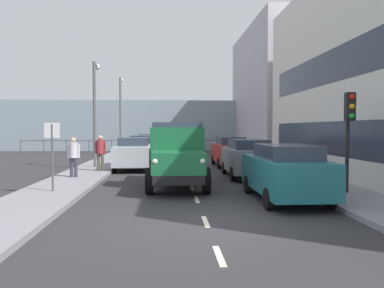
% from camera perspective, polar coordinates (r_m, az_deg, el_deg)
% --- Properties ---
extents(ground_plane, '(80.00, 80.00, 0.00)m').
position_cam_1_polar(ground_plane, '(17.64, -0.66, -4.87)').
color(ground_plane, '#2D2D30').
extents(sidewalk_left, '(2.26, 36.07, 0.15)m').
position_cam_1_polar(sidewalk_left, '(18.49, 14.31, -4.38)').
color(sidewalk_left, gray).
rests_on(sidewalk_left, ground_plane).
extents(sidewalk_right, '(2.26, 36.07, 0.15)m').
position_cam_1_polar(sidewalk_right, '(18.03, -16.02, -4.57)').
color(sidewalk_right, gray).
rests_on(sidewalk_right, ground_plane).
extents(road_centreline_markings, '(0.12, 31.79, 0.01)m').
position_cam_1_polar(road_centreline_markings, '(16.98, -0.55, -5.14)').
color(road_centreline_markings, silver).
rests_on(road_centreline_markings, ground_plane).
extents(building_far_block, '(6.64, 14.22, 10.78)m').
position_cam_1_polar(building_far_block, '(34.70, 13.50, 7.53)').
color(building_far_block, '#B7B2B7').
rests_on(building_far_block, ground_plane).
extents(sea_horizon, '(80.00, 0.80, 5.00)m').
position_cam_1_polar(sea_horizon, '(38.52, -2.24, 2.77)').
color(sea_horizon, '#84939E').
rests_on(sea_horizon, ground_plane).
extents(seawall_railing, '(28.08, 0.08, 1.20)m').
position_cam_1_polar(seawall_railing, '(34.94, -2.10, 0.21)').
color(seawall_railing, '#4C5156').
rests_on(seawall_railing, ground_plane).
extents(truck_vintage_green, '(2.17, 5.64, 2.43)m').
position_cam_1_polar(truck_vintage_green, '(14.23, -2.24, -1.84)').
color(truck_vintage_green, black).
rests_on(truck_vintage_green, ground_plane).
extents(car_teal_kerbside_near, '(1.90, 4.34, 1.72)m').
position_cam_1_polar(car_teal_kerbside_near, '(12.10, 13.66, -3.98)').
color(car_teal_kerbside_near, '#1E6670').
rests_on(car_teal_kerbside_near, ground_plane).
extents(car_grey_kerbside_1, '(1.92, 4.08, 1.72)m').
position_cam_1_polar(car_grey_kerbside_1, '(17.52, 8.22, -2.00)').
color(car_grey_kerbside_1, slate).
rests_on(car_grey_kerbside_1, ground_plane).
extents(car_red_kerbside_2, '(1.77, 4.46, 1.72)m').
position_cam_1_polar(car_red_kerbside_2, '(22.39, 5.63, -1.05)').
color(car_red_kerbside_2, '#B21E1E').
rests_on(car_red_kerbside_2, ground_plane).
extents(car_silver_oppositeside_0, '(1.97, 4.12, 1.72)m').
position_cam_1_polar(car_silver_oppositeside_0, '(20.71, -8.55, -1.33)').
color(car_silver_oppositeside_0, '#B7BABF').
rests_on(car_silver_oppositeside_0, ground_plane).
extents(car_navy_oppositeside_1, '(1.98, 4.64, 1.72)m').
position_cam_1_polar(car_navy_oppositeside_1, '(27.12, -7.36, -0.46)').
color(car_navy_oppositeside_1, navy).
rests_on(car_navy_oppositeside_1, ground_plane).
extents(car_white_oppositeside_2, '(1.82, 4.03, 1.72)m').
position_cam_1_polar(car_white_oppositeside_2, '(33.66, -6.62, 0.08)').
color(car_white_oppositeside_2, white).
rests_on(car_white_oppositeside_2, ground_plane).
extents(pedestrian_in_dark_coat, '(0.53, 0.34, 1.68)m').
position_cam_1_polar(pedestrian_in_dark_coat, '(17.00, -17.20, -1.39)').
color(pedestrian_in_dark_coat, '#383342').
rests_on(pedestrian_in_dark_coat, sidewalk_right).
extents(pedestrian_with_bag, '(0.53, 0.34, 1.73)m').
position_cam_1_polar(pedestrian_with_bag, '(19.10, -13.46, -0.86)').
color(pedestrian_with_bag, '#4C473D').
rests_on(pedestrian_with_bag, sidewalk_right).
extents(traffic_light_near, '(0.28, 0.41, 3.20)m').
position_cam_1_polar(traffic_light_near, '(13.15, 22.33, 3.29)').
color(traffic_light_near, black).
rests_on(traffic_light_near, sidewalk_left).
extents(lamp_post_promenade, '(0.32, 1.14, 5.66)m').
position_cam_1_polar(lamp_post_promenade, '(21.55, -14.21, 5.89)').
color(lamp_post_promenade, '#59595B').
rests_on(lamp_post_promenade, sidewalk_right).
extents(lamp_post_far, '(0.32, 1.14, 6.24)m').
position_cam_1_polar(lamp_post_far, '(32.23, -10.56, 5.27)').
color(lamp_post_far, '#59595B').
rests_on(lamp_post_far, sidewalk_right).
extents(street_sign, '(0.50, 0.07, 2.25)m').
position_cam_1_polar(street_sign, '(13.36, -20.06, -0.08)').
color(street_sign, '#4C4C4C').
rests_on(street_sign, sidewalk_right).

